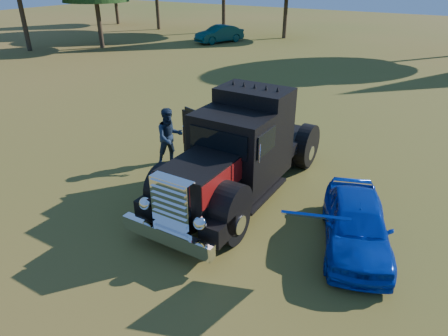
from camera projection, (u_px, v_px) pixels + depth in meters
ground at (195, 251)px, 9.50m from camera, size 120.00×120.00×0.00m
diamond_t_truck at (238, 155)px, 11.33m from camera, size 3.34×7.16×3.00m
hotrod_coupe at (356, 223)px, 9.42m from camera, size 2.63×4.24×1.89m
spectator_near at (200, 153)px, 12.49m from camera, size 0.44×0.64×1.70m
spectator_far at (170, 137)px, 13.27m from camera, size 1.14×1.21×1.97m
distant_teal_car at (219, 34)px, 35.34m from camera, size 3.16×4.66×1.45m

